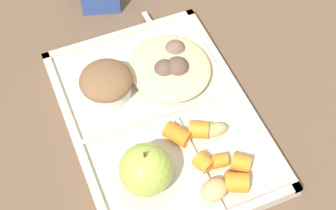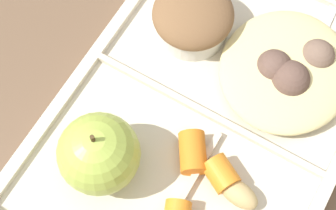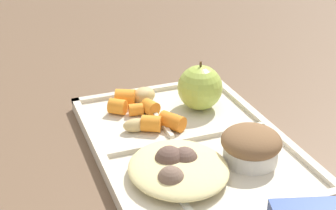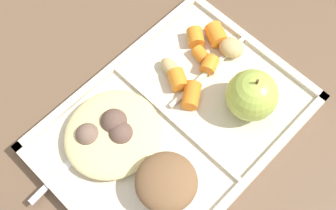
{
  "view_description": "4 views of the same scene",
  "coord_description": "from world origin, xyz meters",
  "px_view_note": "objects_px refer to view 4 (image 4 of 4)",
  "views": [
    {
      "loc": [
        -0.41,
        0.16,
        0.66
      ],
      "look_at": [
        -0.0,
        -0.01,
        0.05
      ],
      "focal_mm": 56.0,
      "sensor_mm": 36.0,
      "label": 1
    },
    {
      "loc": [
        -0.17,
        -0.06,
        0.47
      ],
      "look_at": [
        -0.02,
        0.03,
        0.04
      ],
      "focal_mm": 54.69,
      "sensor_mm": 36.0,
      "label": 2
    },
    {
      "loc": [
        0.56,
        -0.24,
        0.38
      ],
      "look_at": [
        -0.04,
        -0.02,
        0.06
      ],
      "focal_mm": 52.86,
      "sensor_mm": 36.0,
      "label": 3
    },
    {
      "loc": [
        0.17,
        0.16,
        0.59
      ],
      "look_at": [
        -0.0,
        -0.01,
        0.05
      ],
      "focal_mm": 46.77,
      "sensor_mm": 36.0,
      "label": 4
    }
  ],
  "objects_px": {
    "lunch_tray": "(175,124)",
    "plastic_fork": "(81,152)",
    "bran_muffin": "(166,183)",
    "green_apple": "(252,95)"
  },
  "relations": [
    {
      "from": "lunch_tray",
      "to": "plastic_fork",
      "type": "height_order",
      "value": "lunch_tray"
    },
    {
      "from": "green_apple",
      "to": "plastic_fork",
      "type": "xyz_separation_m",
      "value": [
        0.21,
        -0.12,
        -0.03
      ]
    },
    {
      "from": "lunch_tray",
      "to": "bran_muffin",
      "type": "distance_m",
      "value": 0.1
    },
    {
      "from": "green_apple",
      "to": "bran_muffin",
      "type": "bearing_deg",
      "value": -0.0
    },
    {
      "from": "lunch_tray",
      "to": "bran_muffin",
      "type": "bearing_deg",
      "value": 37.39
    },
    {
      "from": "plastic_fork",
      "to": "bran_muffin",
      "type": "bearing_deg",
      "value": 111.66
    },
    {
      "from": "bran_muffin",
      "to": "plastic_fork",
      "type": "distance_m",
      "value": 0.13
    },
    {
      "from": "lunch_tray",
      "to": "bran_muffin",
      "type": "xyz_separation_m",
      "value": [
        0.08,
        0.06,
        0.03
      ]
    },
    {
      "from": "plastic_fork",
      "to": "lunch_tray",
      "type": "bearing_deg",
      "value": 153.55
    },
    {
      "from": "lunch_tray",
      "to": "green_apple",
      "type": "relative_size",
      "value": 4.59
    }
  ]
}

